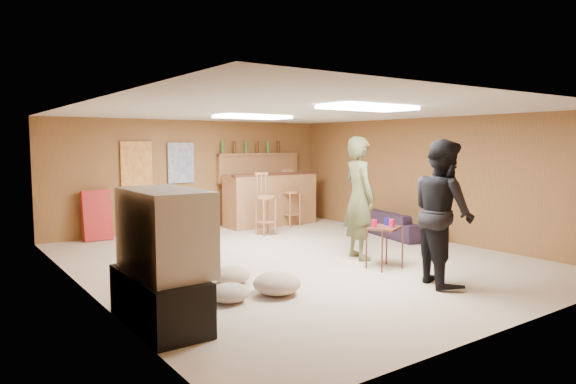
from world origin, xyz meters
TOP-DOWN VIEW (x-y plane):
  - ground at (0.00, 0.00)m, footprint 7.00×7.00m
  - ceiling at (0.00, 0.00)m, footprint 6.00×7.00m
  - wall_back at (0.00, 3.50)m, footprint 6.00×0.02m
  - wall_front at (0.00, -3.50)m, footprint 6.00×0.02m
  - wall_left at (-3.00, 0.00)m, footprint 0.02×7.00m
  - wall_right at (3.00, 0.00)m, footprint 0.02×7.00m
  - tv_stand at (-2.72, -1.50)m, footprint 0.55×1.30m
  - dvd_box at (-2.50, -1.50)m, footprint 0.35×0.50m
  - tv_body at (-2.65, -1.50)m, footprint 0.60×1.10m
  - tv_screen at (-2.34, -1.50)m, footprint 0.02×0.95m
  - bar_counter at (1.50, 2.95)m, footprint 2.00×0.60m
  - bar_lip at (1.50, 2.70)m, footprint 2.10×0.12m
  - bar_shelf at (1.50, 3.40)m, footprint 2.00×0.18m
  - bar_backing at (1.50, 3.42)m, footprint 2.00×0.14m
  - poster_left at (-1.20, 3.46)m, footprint 0.60×0.03m
  - poster_right at (-0.30, 3.46)m, footprint 0.55×0.03m
  - folding_chair_stack at (-2.00, 3.30)m, footprint 0.50×0.26m
  - ceiling_panel_front at (0.00, -1.50)m, footprint 1.20×0.60m
  - ceiling_panel_back at (0.00, 1.20)m, footprint 1.20×0.60m
  - person_olive at (0.81, -0.51)m, footprint 0.59×0.76m
  - person_black at (0.67, -2.13)m, footprint 0.98×1.07m
  - sofa at (2.68, 0.44)m, footprint 0.97×1.71m
  - tray_table at (0.67, -1.17)m, footprint 0.56×0.52m
  - cup_red_near at (0.53, -1.10)m, footprint 0.09×0.09m
  - cup_red_far at (0.72, -1.25)m, footprint 0.10×0.10m
  - cup_blue at (0.80, -1.08)m, footprint 0.10×0.10m
  - bar_stool_left at (0.77, 2.00)m, footprint 0.43×0.43m
  - bar_stool_right at (1.78, 2.58)m, footprint 0.47×0.47m
  - cushion_near_tv at (-1.24, -1.32)m, footprint 0.71×0.71m
  - cushion_mid at (-1.43, -0.60)m, footprint 0.53×0.53m
  - cushion_far at (-1.83, -1.25)m, footprint 0.51×0.51m
  - bottle_row at (1.30, 3.38)m, footprint 1.48×0.08m

SIDE VIEW (x-z plane):
  - ground at x=0.00m, z-range 0.00..0.00m
  - cushion_far at x=-1.83m, z-range 0.00..0.20m
  - cushion_mid at x=-1.43m, z-range 0.00..0.21m
  - cushion_near_tv at x=-1.24m, z-range 0.00..0.25m
  - dvd_box at x=-2.50m, z-range 0.11..0.19m
  - sofa at x=2.68m, z-range 0.00..0.47m
  - tv_stand at x=-2.72m, z-range 0.00..0.50m
  - tray_table at x=0.67m, z-range 0.00..0.58m
  - folding_chair_stack at x=-2.00m, z-range -0.01..0.91m
  - bar_counter at x=1.50m, z-range 0.00..1.10m
  - bar_stool_left at x=0.77m, z-range 0.00..1.11m
  - bar_stool_right at x=1.78m, z-range 0.00..1.17m
  - cup_blue at x=0.80m, z-range 0.58..0.69m
  - cup_red_near at x=0.53m, z-range 0.58..0.69m
  - cup_red_far at x=0.72m, z-range 0.58..0.70m
  - person_black at x=0.67m, z-range 0.00..1.79m
  - tv_body at x=-2.65m, z-range 0.50..1.30m
  - tv_screen at x=-2.34m, z-range 0.57..1.23m
  - person_olive at x=0.81m, z-range 0.00..1.84m
  - wall_back at x=0.00m, z-range 0.00..2.20m
  - wall_front at x=0.00m, z-range 0.00..2.20m
  - wall_left at x=-3.00m, z-range 0.00..2.20m
  - wall_right at x=3.00m, z-range 0.00..2.20m
  - bar_lip at x=1.50m, z-range 1.08..1.12m
  - bar_backing at x=1.50m, z-range 0.90..1.50m
  - poster_left at x=-1.20m, z-range 0.93..1.78m
  - poster_right at x=-0.30m, z-range 0.95..1.75m
  - bar_shelf at x=1.50m, z-range 1.48..1.52m
  - bottle_row at x=1.30m, z-range 1.52..1.78m
  - ceiling_panel_front at x=0.00m, z-range 2.15..2.19m
  - ceiling_panel_back at x=0.00m, z-range 2.15..2.19m
  - ceiling at x=0.00m, z-range 2.19..2.21m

